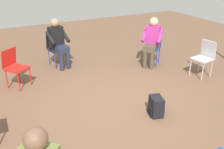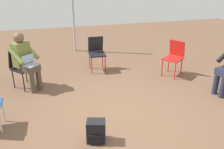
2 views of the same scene
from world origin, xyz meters
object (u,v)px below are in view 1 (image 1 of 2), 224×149
(chair_west, at_px, (56,47))
(person_in_black, at_px, (58,41))
(person_in_magenta, at_px, (152,40))
(chair_northwest, at_px, (153,45))
(chair_north, at_px, (205,56))
(chair_southwest, at_px, (14,65))
(backpack_near_laptop_user, at_px, (156,107))

(chair_west, distance_m, person_in_black, 0.26)
(person_in_black, bearing_deg, person_in_magenta, 142.94)
(chair_west, xyz_separation_m, chair_northwest, (1.06, 2.31, 0.00))
(chair_north, bearing_deg, chair_northwest, 17.32)
(person_in_magenta, bearing_deg, person_in_black, 23.66)
(person_in_black, bearing_deg, chair_northwest, 146.52)
(chair_southwest, bearing_deg, person_in_magenta, 137.53)
(chair_north, height_order, person_in_magenta, person_in_magenta)
(person_in_magenta, bearing_deg, chair_north, 171.85)
(chair_southwest, height_order, person_in_black, person_in_black)
(chair_northwest, bearing_deg, chair_west, 24.11)
(chair_west, bearing_deg, chair_southwest, 24.00)
(backpack_near_laptop_user, bearing_deg, person_in_black, -163.99)
(chair_north, xyz_separation_m, person_in_magenta, (-1.11, -0.72, 0.20))
(person_in_magenta, bearing_deg, backpack_near_laptop_user, 105.66)
(person_in_black, bearing_deg, chair_southwest, 17.51)
(chair_west, height_order, chair_north, same)
(chair_southwest, relative_size, person_in_magenta, 0.69)
(chair_north, bearing_deg, chair_west, 43.14)
(person_in_black, height_order, backpack_near_laptop_user, person_in_black)
(chair_southwest, height_order, chair_north, same)
(person_in_black, bearing_deg, backpack_near_laptop_user, 93.99)
(chair_northwest, height_order, backpack_near_laptop_user, chair_northwest)
(chair_north, xyz_separation_m, person_in_black, (-2.11, -2.87, 0.20))
(chair_northwest, xyz_separation_m, chair_north, (1.22, 0.60, 0.00))
(chair_west, distance_m, backpack_near_laptop_user, 3.30)
(chair_west, bearing_deg, person_in_black, 90.00)
(person_in_magenta, bearing_deg, chair_west, 20.59)
(chair_northwest, bearing_deg, chair_southwest, 44.86)
(chair_north, distance_m, person_in_black, 3.57)
(chair_northwest, height_order, person_in_magenta, person_in_magenta)
(chair_southwest, distance_m, person_in_black, 1.36)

